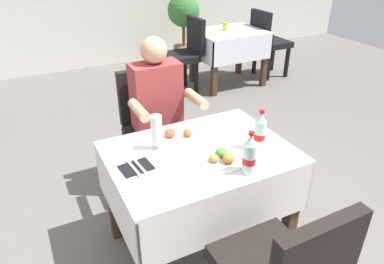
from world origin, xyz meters
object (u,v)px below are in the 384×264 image
(chair_far_diner_seat, at_px, (153,125))
(background_chair_left, at_px, (185,51))
(plate_far_diner, at_px, (179,135))
(background_dining_table, at_px, (229,45))
(beer_glass_left, at_px, (157,132))
(potted_plant_corner, at_px, (184,22))
(napkin_cutlery_set, at_px, (136,167))
(cola_bottle_primary, at_px, (260,132))
(plate_near_camera, at_px, (223,158))
(seated_diner_far, at_px, (160,112))
(background_table_tumbler, at_px, (225,26))
(main_dining_table, at_px, (199,176))
(background_chair_right, at_px, (268,39))
(cola_bottle_secondary, at_px, (249,155))

(chair_far_diner_seat, bearing_deg, background_chair_left, 57.19)
(plate_far_diner, distance_m, background_chair_left, 2.61)
(chair_far_diner_seat, relative_size, background_dining_table, 1.05)
(beer_glass_left, bearing_deg, potted_plant_corner, 62.01)
(napkin_cutlery_set, height_order, background_dining_table, napkin_cutlery_set)
(cola_bottle_primary, bearing_deg, beer_glass_left, 153.79)
(plate_near_camera, bearing_deg, seated_diner_far, 92.86)
(napkin_cutlery_set, xyz_separation_m, potted_plant_corner, (1.98, 3.52, -0.05))
(napkin_cutlery_set, xyz_separation_m, background_table_tumbler, (2.14, 2.57, 0.05))
(plate_near_camera, bearing_deg, background_chair_left, 68.37)
(plate_near_camera, bearing_deg, plate_far_diner, 105.58)
(plate_far_diner, height_order, background_table_tumbler, background_table_tumbler)
(napkin_cutlery_set, height_order, potted_plant_corner, potted_plant_corner)
(main_dining_table, height_order, plate_near_camera, plate_near_camera)
(seated_diner_far, bearing_deg, potted_plant_corner, 61.22)
(plate_near_camera, distance_m, background_dining_table, 3.21)
(plate_near_camera, height_order, background_chair_right, background_chair_right)
(cola_bottle_secondary, bearing_deg, chair_far_diner_seat, 96.76)
(background_dining_table, bearing_deg, main_dining_table, -125.34)
(plate_far_diner, xyz_separation_m, cola_bottle_primary, (0.37, -0.33, 0.09))
(cola_bottle_primary, xyz_separation_m, background_chair_right, (2.14, 2.66, -0.30))
(main_dining_table, xyz_separation_m, cola_bottle_secondary, (0.13, -0.31, 0.29))
(main_dining_table, height_order, chair_far_diner_seat, chair_far_diner_seat)
(beer_glass_left, relative_size, potted_plant_corner, 0.19)
(chair_far_diner_seat, bearing_deg, seated_diner_far, -78.72)
(background_dining_table, distance_m, background_chair_right, 0.67)
(plate_far_diner, relative_size, napkin_cutlery_set, 1.26)
(seated_diner_far, bearing_deg, background_chair_left, 59.23)
(background_dining_table, bearing_deg, seated_diner_far, -133.66)
(background_chair_right, bearing_deg, cola_bottle_secondary, -129.42)
(main_dining_table, xyz_separation_m, napkin_cutlery_set, (-0.39, 0.00, 0.19))
(seated_diner_far, xyz_separation_m, potted_plant_corner, (1.56, 2.85, -0.01))
(cola_bottle_secondary, distance_m, potted_plant_corner, 4.10)
(plate_near_camera, distance_m, background_chair_left, 2.91)
(napkin_cutlery_set, bearing_deg, background_table_tumbler, 50.24)
(background_dining_table, bearing_deg, cola_bottle_primary, -118.89)
(plate_near_camera, height_order, background_dining_table, plate_near_camera)
(beer_glass_left, relative_size, background_chair_left, 0.22)
(background_chair_left, bearing_deg, napkin_cutlery_set, -120.97)
(seated_diner_far, height_order, background_chair_right, seated_diner_far)
(main_dining_table, distance_m, beer_glass_left, 0.39)
(main_dining_table, relative_size, seated_diner_far, 0.85)
(plate_far_diner, xyz_separation_m, background_chair_left, (1.17, 2.33, -0.21))
(potted_plant_corner, bearing_deg, cola_bottle_secondary, -110.83)
(background_dining_table, bearing_deg, cola_bottle_secondary, -120.42)
(chair_far_diner_seat, distance_m, beer_glass_left, 0.74)
(plate_far_diner, distance_m, cola_bottle_secondary, 0.55)
(background_dining_table, bearing_deg, background_table_tumbler, 142.58)
(main_dining_table, height_order, cola_bottle_primary, cola_bottle_primary)
(background_table_tumbler, height_order, potted_plant_corner, potted_plant_corner)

